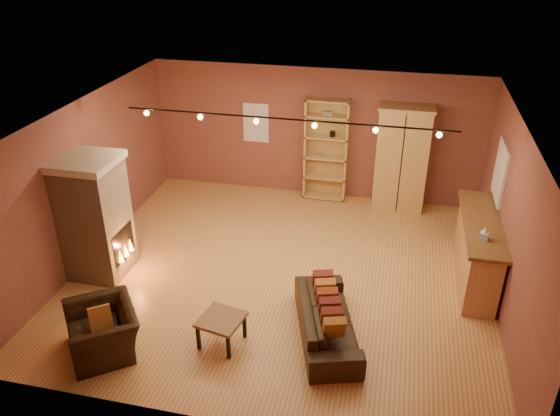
% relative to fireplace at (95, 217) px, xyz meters
% --- Properties ---
extents(floor, '(7.00, 7.00, 0.00)m').
position_rel_fireplace_xyz_m(floor, '(3.04, 0.60, -1.06)').
color(floor, '#B0793E').
rests_on(floor, ground).
extents(ceiling, '(7.00, 7.00, 0.00)m').
position_rel_fireplace_xyz_m(ceiling, '(3.04, 0.60, 1.74)').
color(ceiling, brown).
rests_on(ceiling, back_wall).
extents(back_wall, '(7.00, 0.02, 2.80)m').
position_rel_fireplace_xyz_m(back_wall, '(3.04, 3.85, 0.34)').
color(back_wall, brown).
rests_on(back_wall, floor).
extents(left_wall, '(0.02, 6.50, 2.80)m').
position_rel_fireplace_xyz_m(left_wall, '(-0.46, 0.60, 0.34)').
color(left_wall, brown).
rests_on(left_wall, floor).
extents(right_wall, '(0.02, 6.50, 2.80)m').
position_rel_fireplace_xyz_m(right_wall, '(6.54, 0.60, 0.34)').
color(right_wall, brown).
rests_on(right_wall, floor).
extents(fireplace, '(1.01, 0.98, 2.12)m').
position_rel_fireplace_xyz_m(fireplace, '(0.00, 0.00, 0.00)').
color(fireplace, tan).
rests_on(fireplace, floor).
extents(back_window, '(0.56, 0.04, 0.86)m').
position_rel_fireplace_xyz_m(back_window, '(1.74, 3.83, 0.49)').
color(back_window, silver).
rests_on(back_window, back_wall).
extents(bookcase, '(0.91, 0.35, 2.22)m').
position_rel_fireplace_xyz_m(bookcase, '(3.31, 3.73, 0.07)').
color(bookcase, tan).
rests_on(bookcase, floor).
extents(armoire, '(1.09, 0.62, 2.22)m').
position_rel_fireplace_xyz_m(armoire, '(4.88, 3.57, 0.05)').
color(armoire, tan).
rests_on(armoire, floor).
extents(bar_counter, '(0.62, 2.31, 1.11)m').
position_rel_fireplace_xyz_m(bar_counter, '(6.24, 1.18, -0.50)').
color(bar_counter, tan).
rests_on(bar_counter, floor).
extents(tissue_box, '(0.14, 0.14, 0.22)m').
position_rel_fireplace_xyz_m(tissue_box, '(6.19, 0.60, 0.14)').
color(tissue_box, '#92CBEA').
rests_on(tissue_box, bar_counter).
extents(right_window, '(0.05, 0.90, 1.00)m').
position_rel_fireplace_xyz_m(right_window, '(6.51, 2.00, 0.59)').
color(right_window, silver).
rests_on(right_window, right_wall).
extents(loveseat, '(1.10, 2.02, 0.79)m').
position_rel_fireplace_xyz_m(loveseat, '(4.03, -0.81, -0.66)').
color(loveseat, black).
rests_on(loveseat, floor).
extents(armchair, '(1.17, 1.24, 0.91)m').
position_rel_fireplace_xyz_m(armchair, '(1.01, -1.80, -0.60)').
color(armchair, black).
rests_on(armchair, floor).
extents(coffee_table, '(0.68, 0.68, 0.44)m').
position_rel_fireplace_xyz_m(coffee_table, '(2.58, -1.30, -0.68)').
color(coffee_table, brown).
rests_on(coffee_table, floor).
extents(track_rail, '(5.20, 0.09, 0.13)m').
position_rel_fireplace_xyz_m(track_rail, '(3.04, 0.80, 1.63)').
color(track_rail, black).
rests_on(track_rail, ceiling).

